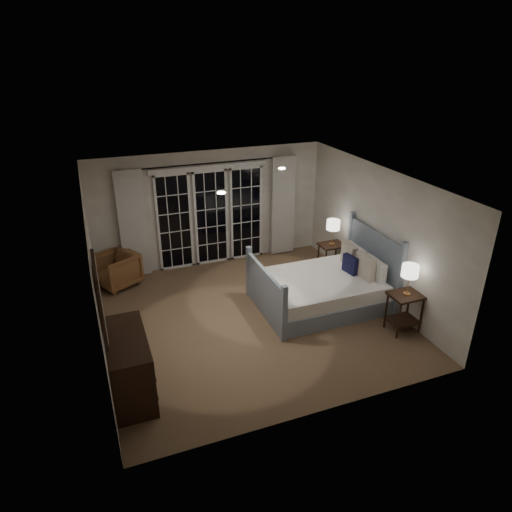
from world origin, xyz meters
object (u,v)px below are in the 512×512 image
object	(u,v)px
bed	(323,288)
nightstand_left	(405,306)
dresser	(129,365)
nightstand_right	(331,254)
armchair	(116,270)
lamp_left	(410,271)
lamp_right	(333,225)

from	to	relation	value
bed	nightstand_left	distance (m)	1.52
nightstand_left	dresser	xyz separation A→B (m)	(-4.49, 0.08, -0.01)
nightstand_left	nightstand_right	bearing A→B (deg)	91.43
armchair	bed	bearing A→B (deg)	31.10
nightstand_left	armchair	bearing A→B (deg)	142.13
bed	dresser	xyz separation A→B (m)	(-3.64, -1.18, 0.12)
lamp_left	dresser	xyz separation A→B (m)	(-4.49, 0.08, -0.66)
lamp_left	lamp_right	distance (m)	2.37
dresser	armchair	bearing A→B (deg)	87.76
bed	dresser	size ratio (longest dim) A/B	1.76
nightstand_left	lamp_left	bearing A→B (deg)	153.43
lamp_left	lamp_right	size ratio (longest dim) A/B	1.00
nightstand_right	armchair	xyz separation A→B (m)	(-4.30, 1.03, -0.08)
lamp_right	lamp_left	bearing A→B (deg)	-88.57
bed	lamp_left	size ratio (longest dim) A/B	4.27
nightstand_left	lamp_right	bearing A→B (deg)	91.43
nightstand_right	dresser	size ratio (longest dim) A/B	0.51
bed	armchair	size ratio (longest dim) A/B	2.96
nightstand_left	dresser	bearing A→B (deg)	179.04
lamp_left	nightstand_right	bearing A→B (deg)	91.43
nightstand_left	nightstand_right	world-z (taller)	nightstand_left
lamp_left	dresser	world-z (taller)	lamp_left
nightstand_left	bed	bearing A→B (deg)	123.94
nightstand_right	dresser	distance (m)	4.99
dresser	nightstand_left	bearing A→B (deg)	-0.96
nightstand_right	lamp_right	distance (m)	0.65
nightstand_left	armchair	xyz separation A→B (m)	(-4.36, 3.39, -0.11)
nightstand_right	dresser	world-z (taller)	dresser
bed	armchair	xyz separation A→B (m)	(-3.51, 2.13, 0.02)
nightstand_right	lamp_left	bearing A→B (deg)	-88.57
bed	lamp_left	world-z (taller)	bed
nightstand_left	lamp_right	world-z (taller)	lamp_right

